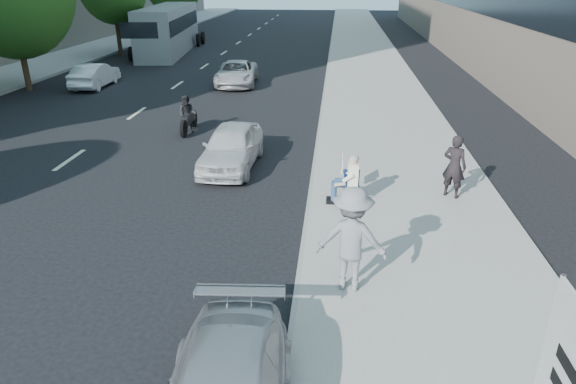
# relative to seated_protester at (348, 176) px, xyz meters

# --- Properties ---
(ground) EXTENTS (160.00, 160.00, 0.00)m
(ground) POSITION_rel_seated_protester_xyz_m (-2.42, -5.17, -0.87)
(ground) COLOR black
(ground) RESTS_ON ground
(near_sidewalk) EXTENTS (5.00, 120.00, 0.15)m
(near_sidewalk) POSITION_rel_seated_protester_xyz_m (1.58, 14.83, -0.80)
(near_sidewalk) COLOR #98958E
(near_sidewalk) RESTS_ON ground
(seated_protester) EXTENTS (0.83, 1.12, 1.31)m
(seated_protester) POSITION_rel_seated_protester_xyz_m (0.00, 0.00, 0.00)
(seated_protester) COLOR navy
(seated_protester) RESTS_ON near_sidewalk
(jogger) EXTENTS (1.38, 0.89, 2.02)m
(jogger) POSITION_rel_seated_protester_xyz_m (0.01, -3.87, 0.29)
(jogger) COLOR gray
(jogger) RESTS_ON near_sidewalk
(pedestrian_woman) EXTENTS (0.74, 0.67, 1.69)m
(pedestrian_woman) POSITION_rel_seated_protester_xyz_m (2.76, 0.66, 0.12)
(pedestrian_woman) COLOR black
(pedestrian_woman) RESTS_ON near_sidewalk
(white_sedan_near) EXTENTS (1.66, 3.90, 1.31)m
(white_sedan_near) POSITION_rel_seated_protester_xyz_m (-3.53, 2.73, -0.22)
(white_sedan_near) COLOR silver
(white_sedan_near) RESTS_ON ground
(white_sedan_mid) EXTENTS (1.40, 3.81, 1.25)m
(white_sedan_mid) POSITION_rel_seated_protester_xyz_m (-13.06, 13.97, -0.25)
(white_sedan_mid) COLOR white
(white_sedan_mid) RESTS_ON ground
(white_sedan_far) EXTENTS (2.41, 4.60, 1.23)m
(white_sedan_far) POSITION_rel_seated_protester_xyz_m (-5.74, 15.24, -0.26)
(white_sedan_far) COLOR #BABABA
(white_sedan_far) RESTS_ON ground
(motorcycle) EXTENTS (0.70, 2.04, 1.42)m
(motorcycle) POSITION_rel_seated_protester_xyz_m (-5.89, 6.24, -0.24)
(motorcycle) COLOR black
(motorcycle) RESTS_ON ground
(bus) EXTENTS (3.88, 12.29, 3.30)m
(bus) POSITION_rel_seated_protester_xyz_m (-12.98, 26.71, 0.76)
(bus) COLOR gray
(bus) RESTS_ON ground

